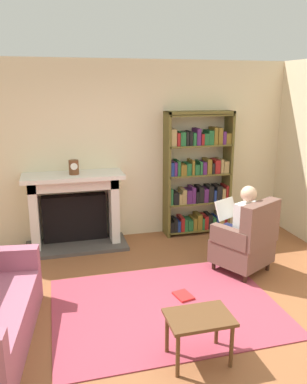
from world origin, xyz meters
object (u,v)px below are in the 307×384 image
(seated_reader, at_px, (240,224))
(side_table, at_px, (199,323))
(fireplace, at_px, (75,207))
(mantel_clock, at_px, (74,167))
(bookshelf, at_px, (198,176))
(armchair_reading, at_px, (247,241))

(seated_reader, bearing_deg, side_table, 25.02)
(seated_reader, relative_size, side_table, 2.04)
(fireplace, bearing_deg, mantel_clock, -81.13)
(fireplace, height_order, mantel_clock, mantel_clock)
(bookshelf, height_order, seated_reader, bookshelf)
(fireplace, height_order, seated_reader, seated_reader)
(fireplace, bearing_deg, seated_reader, -34.22)
(armchair_reading, bearing_deg, side_table, 21.73)
(mantel_clock, xyz_separation_m, armchair_reading, (2.03, -1.35, -0.79))
(armchair_reading, height_order, side_table, armchair_reading)
(mantel_clock, bearing_deg, side_table, -73.18)
(side_table, bearing_deg, armchair_reading, 50.05)
(seated_reader, bearing_deg, bookshelf, -116.53)
(seated_reader, height_order, side_table, seated_reader)
(armchair_reading, distance_m, seated_reader, 0.23)
(fireplace, distance_m, armchair_reading, 2.52)
(fireplace, bearing_deg, side_table, -73.45)
(bookshelf, bearing_deg, seated_reader, -88.21)
(bookshelf, distance_m, seated_reader, 1.42)
(bookshelf, relative_size, seated_reader, 1.71)
(side_table, bearing_deg, fireplace, 106.55)
(bookshelf, distance_m, armchair_reading, 1.58)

